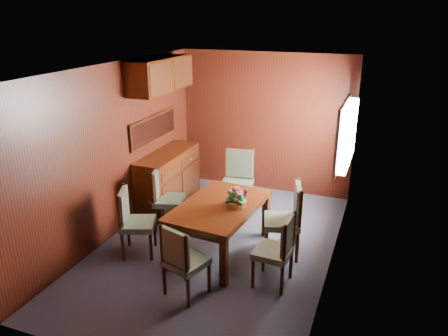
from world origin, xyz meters
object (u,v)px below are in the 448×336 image
at_px(dining_table, 219,211).
at_px(flower_centerpiece, 236,196).
at_px(sideboard, 168,179).
at_px(chair_right_near, 279,247).
at_px(chair_left_near, 132,218).
at_px(chair_head, 182,258).

relative_size(dining_table, flower_centerpiece, 5.37).
height_order(sideboard, chair_right_near, sideboard).
relative_size(sideboard, dining_table, 0.91).
bearing_deg(chair_left_near, flower_centerpiece, 88.66).
bearing_deg(chair_right_near, dining_table, 67.15).
relative_size(chair_right_near, chair_head, 1.00).
xyz_separation_m(dining_table, flower_centerpiece, (0.22, 0.02, 0.23)).
distance_m(chair_right_near, chair_head, 1.11).
height_order(chair_left_near, chair_head, chair_left_near).
distance_m(chair_head, flower_centerpiece, 1.15).
xyz_separation_m(chair_right_near, chair_head, (-0.93, -0.61, -0.00)).
bearing_deg(flower_centerpiece, chair_right_near, -34.16).
distance_m(sideboard, dining_table, 1.72).
bearing_deg(sideboard, chair_head, -58.78).
height_order(sideboard, chair_head, sideboard).
bearing_deg(sideboard, chair_right_near, -34.52).
bearing_deg(dining_table, chair_left_near, -151.70).
bearing_deg(flower_centerpiece, sideboard, 145.33).
distance_m(chair_left_near, flower_centerpiece, 1.37).
bearing_deg(chair_left_near, chair_head, 37.02).
bearing_deg(sideboard, flower_centerpiece, -34.67).
bearing_deg(dining_table, chair_head, -86.17).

